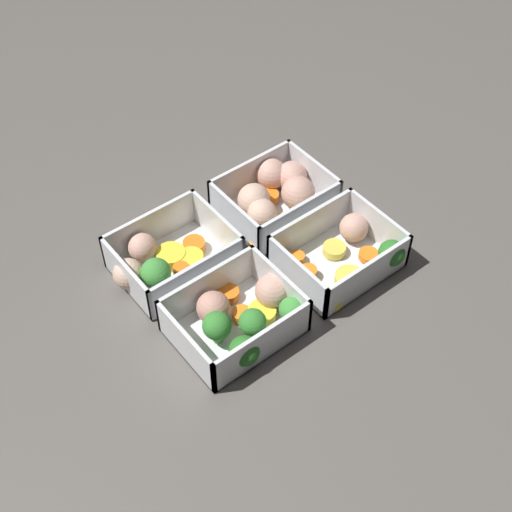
{
  "coord_description": "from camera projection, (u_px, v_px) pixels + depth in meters",
  "views": [
    {
      "loc": [
        -0.38,
        -0.48,
        0.71
      ],
      "look_at": [
        0.0,
        0.0,
        0.02
      ],
      "focal_mm": 50.0,
      "sensor_mm": 36.0,
      "label": 1
    }
  ],
  "objects": [
    {
      "name": "container_near_right",
      "position": [
        346.0,
        253.0,
        0.93
      ],
      "size": [
        0.15,
        0.12,
        0.06
      ],
      "color": "white",
      "rests_on": "ground_plane"
    },
    {
      "name": "container_far_right",
      "position": [
        275.0,
        195.0,
        0.99
      ],
      "size": [
        0.16,
        0.13,
        0.06
      ],
      "color": "white",
      "rests_on": "ground_plane"
    },
    {
      "name": "container_far_left",
      "position": [
        164.0,
        260.0,
        0.92
      ],
      "size": [
        0.16,
        0.12,
        0.06
      ],
      "color": "white",
      "rests_on": "ground_plane"
    },
    {
      "name": "ground_plane",
      "position": [
        256.0,
        266.0,
        0.94
      ],
      "size": [
        4.0,
        4.0,
        0.0
      ],
      "primitive_type": "plane",
      "color": "#56514C"
    },
    {
      "name": "container_near_left",
      "position": [
        242.0,
        316.0,
        0.85
      ],
      "size": [
        0.16,
        0.12,
        0.06
      ],
      "color": "white",
      "rests_on": "ground_plane"
    }
  ]
}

